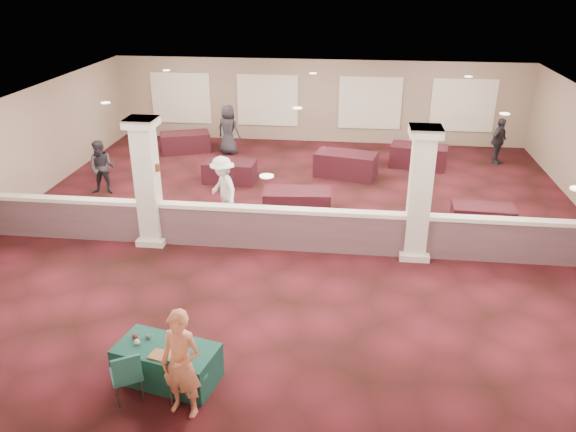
# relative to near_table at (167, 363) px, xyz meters

# --- Properties ---
(ground) EXTENTS (16.00, 16.00, 0.00)m
(ground) POSITION_rel_near_table_xyz_m (1.50, 6.50, -0.32)
(ground) COLOR #461119
(ground) RESTS_ON ground
(wall_back) EXTENTS (16.00, 0.04, 3.20)m
(wall_back) POSITION_rel_near_table_xyz_m (1.50, 14.50, 1.28)
(wall_back) COLOR gray
(wall_back) RESTS_ON ground
(wall_front) EXTENTS (16.00, 0.04, 3.20)m
(wall_front) POSITION_rel_near_table_xyz_m (1.50, -1.50, 1.28)
(wall_front) COLOR gray
(wall_front) RESTS_ON ground
(wall_left) EXTENTS (0.04, 16.00, 3.20)m
(wall_left) POSITION_rel_near_table_xyz_m (-6.50, 6.50, 1.28)
(wall_left) COLOR gray
(wall_left) RESTS_ON ground
(ceiling) EXTENTS (16.00, 16.00, 0.02)m
(ceiling) POSITION_rel_near_table_xyz_m (1.50, 6.50, 2.88)
(ceiling) COLOR white
(ceiling) RESTS_ON wall_back
(partition_wall) EXTENTS (15.60, 0.28, 1.10)m
(partition_wall) POSITION_rel_near_table_xyz_m (1.50, 5.00, 0.24)
(partition_wall) COLOR #563A41
(partition_wall) RESTS_ON ground
(column_left) EXTENTS (0.72, 0.72, 3.20)m
(column_left) POSITION_rel_near_table_xyz_m (-2.00, 5.00, 1.31)
(column_left) COLOR silver
(column_left) RESTS_ON ground
(column_right) EXTENTS (0.72, 0.72, 3.20)m
(column_right) POSITION_rel_near_table_xyz_m (4.50, 5.00, 1.31)
(column_right) COLOR silver
(column_right) RESTS_ON ground
(sconce_left) EXTENTS (0.12, 0.12, 0.18)m
(sconce_left) POSITION_rel_near_table_xyz_m (-2.28, 5.00, 1.68)
(sconce_left) COLOR brown
(sconce_left) RESTS_ON column_left
(sconce_right) EXTENTS (0.12, 0.12, 0.18)m
(sconce_right) POSITION_rel_near_table_xyz_m (-1.72, 5.00, 1.68)
(sconce_right) COLOR brown
(sconce_right) RESTS_ON column_left
(near_table) EXTENTS (1.83, 1.19, 0.65)m
(near_table) POSITION_rel_near_table_xyz_m (0.00, 0.00, 0.00)
(near_table) COLOR #113E3D
(near_table) RESTS_ON ground
(conf_chair_main) EXTENTS (0.60, 0.60, 0.94)m
(conf_chair_main) POSITION_rel_near_table_xyz_m (0.47, -0.58, 0.23)
(conf_chair_main) COLOR #215F61
(conf_chair_main) RESTS_ON ground
(conf_chair_side) EXTENTS (0.64, 0.64, 0.94)m
(conf_chair_side) POSITION_rel_near_table_xyz_m (-0.45, -0.58, 0.23)
(conf_chair_side) COLOR #215F61
(conf_chair_side) RESTS_ON ground
(woman) EXTENTS (0.74, 0.57, 1.83)m
(woman) POSITION_rel_near_table_xyz_m (0.50, -0.70, 0.59)
(woman) COLOR #E38A62
(woman) RESTS_ON ground
(far_table_front_left) EXTENTS (1.70, 0.91, 0.67)m
(far_table_front_left) POSITION_rel_near_table_xyz_m (-1.00, 9.50, 0.01)
(far_table_front_left) COLOR black
(far_table_front_left) RESTS_ON ground
(far_table_front_center) EXTENTS (1.92, 1.08, 0.75)m
(far_table_front_center) POSITION_rel_near_table_xyz_m (1.44, 7.07, 0.05)
(far_table_front_center) COLOR black
(far_table_front_center) RESTS_ON ground
(far_table_front_right) EXTENTS (1.64, 0.88, 0.65)m
(far_table_front_right) POSITION_rel_near_table_xyz_m (6.42, 6.80, 0.00)
(far_table_front_right) COLOR black
(far_table_front_right) RESTS_ON ground
(far_table_back_left) EXTENTS (2.00, 1.49, 0.73)m
(far_table_back_left) POSITION_rel_near_table_xyz_m (-3.35, 12.50, 0.04)
(far_table_back_left) COLOR black
(far_table_back_left) RESTS_ON ground
(far_table_back_center) EXTENTS (2.15, 1.41, 0.80)m
(far_table_back_center) POSITION_rel_near_table_xyz_m (2.72, 10.50, 0.08)
(far_table_back_center) COLOR black
(far_table_back_center) RESTS_ON ground
(far_table_back_right) EXTENTS (2.04, 1.28, 0.77)m
(far_table_back_right) POSITION_rel_near_table_xyz_m (5.20, 11.77, 0.06)
(far_table_back_right) COLOR black
(far_table_back_right) RESTS_ON ground
(attendee_a) EXTENTS (0.84, 0.52, 1.66)m
(attendee_a) POSITION_rel_near_table_xyz_m (-4.62, 8.07, 0.51)
(attendee_a) COLOR black
(attendee_a) RESTS_ON ground
(attendee_b) EXTENTS (1.15, 1.25, 1.83)m
(attendee_b) POSITION_rel_near_table_xyz_m (-0.50, 6.50, 0.59)
(attendee_b) COLOR white
(attendee_b) RESTS_ON ground
(attendee_c) EXTENTS (0.96, 1.02, 1.62)m
(attendee_c) POSITION_rel_near_table_xyz_m (8.00, 12.50, 0.49)
(attendee_c) COLOR black
(attendee_c) RESTS_ON ground
(attendee_d) EXTENTS (1.01, 0.75, 1.82)m
(attendee_d) POSITION_rel_near_table_xyz_m (-1.67, 12.47, 0.59)
(attendee_d) COLOR black
(attendee_d) RESTS_ON ground
(laptop_base) EXTENTS (0.33, 0.26, 0.02)m
(laptop_base) POSITION_rel_near_table_xyz_m (0.25, -0.10, 0.33)
(laptop_base) COLOR silver
(laptop_base) RESTS_ON near_table
(laptop_screen) EXTENTS (0.29, 0.07, 0.20)m
(laptop_screen) POSITION_rel_near_table_xyz_m (0.27, -0.00, 0.44)
(laptop_screen) COLOR silver
(laptop_screen) RESTS_ON near_table
(screen_glow) EXTENTS (0.26, 0.06, 0.17)m
(screen_glow) POSITION_rel_near_table_xyz_m (0.27, -0.01, 0.42)
(screen_glow) COLOR silver
(screen_glow) RESTS_ON near_table
(knitting) EXTENTS (0.40, 0.34, 0.03)m
(knitting) POSITION_rel_near_table_xyz_m (-0.01, -0.23, 0.34)
(knitting) COLOR orange
(knitting) RESTS_ON near_table
(yarn_cream) EXTENTS (0.10, 0.10, 0.10)m
(yarn_cream) POSITION_rel_near_table_xyz_m (-0.50, 0.02, 0.37)
(yarn_cream) COLOR beige
(yarn_cream) RESTS_ON near_table
(yarn_red) EXTENTS (0.09, 0.09, 0.09)m
(yarn_red) POSITION_rel_near_table_xyz_m (-0.60, 0.18, 0.37)
(yarn_red) COLOR maroon
(yarn_red) RESTS_ON near_table
(yarn_grey) EXTENTS (0.09, 0.09, 0.09)m
(yarn_grey) POSITION_rel_near_table_xyz_m (-0.37, 0.19, 0.37)
(yarn_grey) COLOR #444449
(yarn_grey) RESTS_ON near_table
(scissors) EXTENTS (0.11, 0.05, 0.01)m
(scissors) POSITION_rel_near_table_xyz_m (0.51, -0.37, 0.33)
(scissors) COLOR red
(scissors) RESTS_ON near_table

